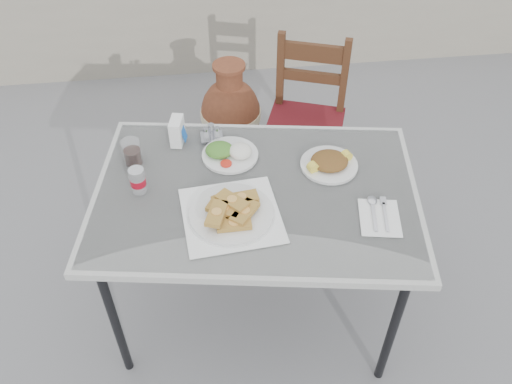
{
  "coord_description": "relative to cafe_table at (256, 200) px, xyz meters",
  "views": [
    {
      "loc": [
        -0.15,
        -1.54,
        2.39
      ],
      "look_at": [
        0.05,
        0.13,
        0.77
      ],
      "focal_mm": 38.0,
      "sensor_mm": 36.0,
      "label": 1
    }
  ],
  "objects": [
    {
      "name": "ground",
      "position": [
        -0.04,
        -0.08,
        -0.77
      ],
      "size": [
        80.0,
        80.0,
        0.0
      ],
      "primitive_type": "plane",
      "color": "slate",
      "rests_on": "ground"
    },
    {
      "name": "cutlery_napkin",
      "position": [
        0.47,
        -0.2,
        0.06
      ],
      "size": [
        0.19,
        0.23,
        0.02
      ],
      "rotation": [
        0.0,
        0.0,
        -0.18
      ],
      "color": "white",
      "rests_on": "cafe_table"
    },
    {
      "name": "condiment_caddy",
      "position": [
        -0.16,
        0.37,
        0.08
      ],
      "size": [
        0.11,
        0.09,
        0.07
      ],
      "rotation": [
        0.0,
        0.0,
        0.03
      ],
      "color": "#B3B3BA",
      "rests_on": "cafe_table"
    },
    {
      "name": "salad_rice_plate",
      "position": [
        -0.09,
        0.23,
        0.08
      ],
      "size": [
        0.25,
        0.25,
        0.06
      ],
      "color": "silver",
      "rests_on": "cafe_table"
    },
    {
      "name": "salad_chopped_plate",
      "position": [
        0.34,
        0.11,
        0.08
      ],
      "size": [
        0.25,
        0.25,
        0.05
      ],
      "color": "silver",
      "rests_on": "cafe_table"
    },
    {
      "name": "chair",
      "position": [
        0.4,
        0.88,
        -0.27
      ],
      "size": [
        0.55,
        0.55,
        0.97
      ],
      "rotation": [
        0.0,
        0.0,
        -0.34
      ],
      "color": "#39240F",
      "rests_on": "ground"
    },
    {
      "name": "terracotta_urn",
      "position": [
        -0.01,
        1.25,
        -0.45
      ],
      "size": [
        0.39,
        0.39,
        0.68
      ],
      "color": "brown",
      "rests_on": "ground"
    },
    {
      "name": "pide_plate",
      "position": [
        -0.11,
        -0.13,
        0.09
      ],
      "size": [
        0.42,
        0.42,
        0.08
      ],
      "rotation": [
        0.0,
        0.0,
        0.09
      ],
      "color": "white",
      "rests_on": "cafe_table"
    },
    {
      "name": "soda_can",
      "position": [
        -0.48,
        0.06,
        0.12
      ],
      "size": [
        0.07,
        0.07,
        0.12
      ],
      "color": "white",
      "rests_on": "cafe_table"
    },
    {
      "name": "cafe_table",
      "position": [
        0.0,
        0.0,
        0.0
      ],
      "size": [
        1.48,
        1.12,
        0.83
      ],
      "rotation": [
        0.0,
        0.0,
        -0.16
      ],
      "color": "black",
      "rests_on": "ground"
    },
    {
      "name": "cola_glass",
      "position": [
        -0.51,
        0.24,
        0.11
      ],
      "size": [
        0.08,
        0.08,
        0.12
      ],
      "color": "white",
      "rests_on": "cafe_table"
    },
    {
      "name": "napkin_holder",
      "position": [
        -0.32,
        0.36,
        0.12
      ],
      "size": [
        0.08,
        0.11,
        0.12
      ],
      "rotation": [
        0.0,
        0.0,
        -0.21
      ],
      "color": "white",
      "rests_on": "cafe_table"
    }
  ]
}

